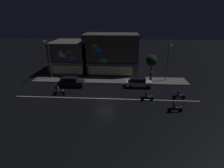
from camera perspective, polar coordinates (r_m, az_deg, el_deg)
ground_plane at (r=26.40m, az=-2.14°, el=-4.73°), size 140.00×140.00×0.00m
lane_divider_stripe at (r=26.40m, az=-2.14°, el=-4.71°), size 27.39×0.16×0.01m
sidewalk_far at (r=33.79m, az=-0.81°, el=1.36°), size 28.83×3.79×0.14m
storefront_left_block at (r=40.21m, az=-12.69°, el=8.76°), size 7.79×8.48×6.45m
storefront_center_block at (r=37.60m, az=-0.24°, el=9.71°), size 10.89×6.52×8.09m
streetlamp_west at (r=35.45m, az=-19.69°, el=8.43°), size 0.44×1.64×7.31m
streetlamp_mid at (r=33.69m, az=17.58°, el=7.63°), size 0.44×1.64×6.84m
pedestrian_on_sidewalk at (r=33.54m, az=12.44°, el=2.40°), size 0.39×0.39×1.89m
street_tree at (r=33.14m, az=12.65°, el=7.32°), size 2.04×2.04×4.80m
parked_car_near_kerb at (r=30.61m, az=8.50°, el=0.56°), size 4.30×1.98×1.67m
parked_car_trailing at (r=31.32m, az=-13.09°, el=0.72°), size 4.30×1.98×1.67m
motorcycle_lead at (r=23.98m, az=19.53°, el=-7.18°), size 1.90×0.60×1.52m
motorcycle_following at (r=26.01m, az=11.10°, el=-4.01°), size 1.90×0.60×1.52m
motorcycle_opposite_lane at (r=28.53m, az=-16.76°, el=-2.22°), size 1.90×0.60×1.52m
motorcycle_trailing_far at (r=27.73m, az=20.60°, el=-3.40°), size 1.90×0.60×1.52m
traffic_cone at (r=31.61m, az=-10.00°, el=-0.01°), size 0.36×0.36×0.55m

